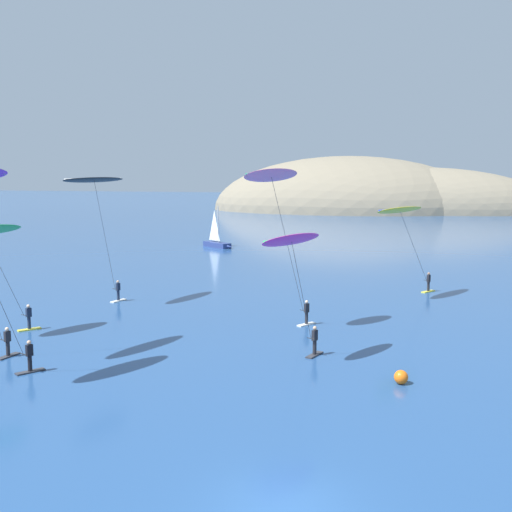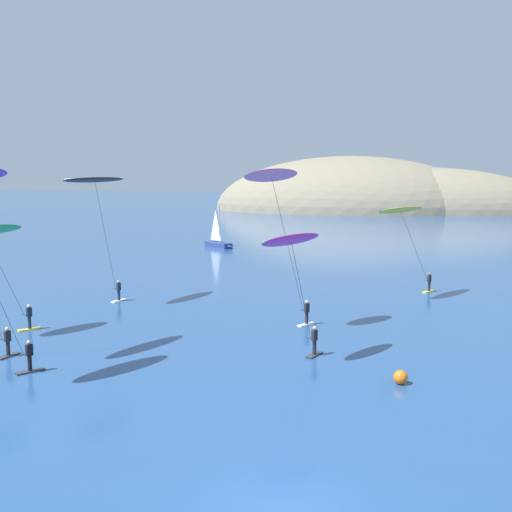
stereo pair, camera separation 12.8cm
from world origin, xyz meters
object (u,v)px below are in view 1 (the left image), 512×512
(kitesurfer_black, at_px, (96,189))
(kitesurfer_magenta, at_px, (294,251))
(marker_buoy, at_px, (401,377))
(kitesurfer_pink, at_px, (275,188))
(sailboat_near, at_px, (218,243))
(kitesurfer_yellow, at_px, (402,216))

(kitesurfer_black, height_order, kitesurfer_magenta, kitesurfer_black)
(kitesurfer_magenta, height_order, marker_buoy, kitesurfer_magenta)
(kitesurfer_black, xyz_separation_m, kitesurfer_pink, (15.03, -4.65, 0.25))
(kitesurfer_pink, height_order, marker_buoy, kitesurfer_pink)
(kitesurfer_magenta, xyz_separation_m, marker_buoy, (5.81, -2.08, -5.79))
(marker_buoy, bearing_deg, sailboat_near, 116.88)
(sailboat_near, relative_size, marker_buoy, 8.14)
(kitesurfer_yellow, height_order, marker_buoy, kitesurfer_yellow)
(kitesurfer_magenta, bearing_deg, marker_buoy, -19.71)
(kitesurfer_pink, distance_m, marker_buoy, 14.87)
(kitesurfer_black, distance_m, marker_buoy, 28.17)
(kitesurfer_black, distance_m, kitesurfer_yellow, 24.23)
(kitesurfer_black, height_order, kitesurfer_yellow, kitesurfer_black)
(sailboat_near, height_order, kitesurfer_black, kitesurfer_black)
(kitesurfer_yellow, relative_size, kitesurfer_magenta, 1.12)
(kitesurfer_black, bearing_deg, kitesurfer_yellow, 21.03)
(kitesurfer_pink, bearing_deg, kitesurfer_black, 162.82)
(sailboat_near, relative_size, kitesurfer_black, 0.57)
(kitesurfer_yellow, xyz_separation_m, kitesurfer_magenta, (-4.92, -19.60, -0.70))
(kitesurfer_black, bearing_deg, kitesurfer_magenta, -31.89)
(sailboat_near, height_order, kitesurfer_magenta, kitesurfer_magenta)
(kitesurfer_yellow, distance_m, kitesurfer_pink, 15.47)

